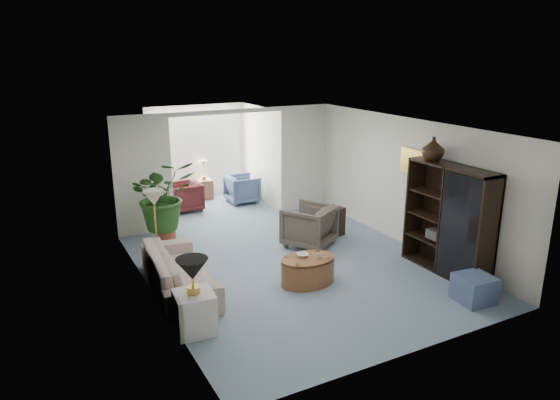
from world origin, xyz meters
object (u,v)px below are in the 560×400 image
sofa (179,270)px  plant_pot (166,236)px  coffee_table (308,270)px  coffee_bowl (302,255)px  wingback_chair (309,226)px  entertainment_cabinet (449,220)px  table_lamp (192,269)px  framed_picture (413,162)px  floor_lamp (154,198)px  sunroom_chair_maroon (185,197)px  side_table_dark (330,222)px  sunroom_table (204,189)px  ottoman (474,289)px  coffee_cup (319,256)px  end_table (195,312)px  sunroom_chair_blue (242,189)px  cabinet_urn (433,149)px

sofa → plant_pot: (0.36, 2.08, -0.17)m
coffee_table → coffee_bowl: size_ratio=4.86×
wingback_chair → entertainment_cabinet: entertainment_cabinet is taller
table_lamp → coffee_table: table_lamp is taller
framed_picture → floor_lamp: 4.81m
plant_pot → sunroom_chair_maroon: size_ratio=0.53×
side_table_dark → floor_lamp: bearing=177.1°
side_table_dark → entertainment_cabinet: (0.77, -2.45, 0.65)m
sofa → sunroom_chair_maroon: sunroom_chair_maroon is taller
entertainment_cabinet → sunroom_table: 6.66m
wingback_chair → ottoman: bearing=76.2°
table_lamp → coffee_cup: (2.29, 0.47, -0.43)m
end_table → coffee_table: bearing=15.0°
coffee_table → sunroom_chair_maroon: bearing=96.6°
end_table → wingback_chair: bearing=33.7°
framed_picture → side_table_dark: bearing=129.5°
coffee_cup → side_table_dark: (1.44, 1.85, -0.20)m
sunroom_chair_blue → plant_pot: bearing=129.4°
sofa → wingback_chair: bearing=-71.5°
coffee_bowl → sunroom_chair_maroon: bearing=96.2°
coffee_bowl → side_table_dark: side_table_dark is taller
table_lamp → side_table_dark: size_ratio=0.74×
coffee_cup → sunroom_chair_maroon: size_ratio=0.13×
table_lamp → cabinet_urn: cabinet_urn is taller
end_table → entertainment_cabinet: size_ratio=0.30×
end_table → sunroom_table: end_table is taller
floor_lamp → side_table_dark: size_ratio=0.60×
cabinet_urn → sunroom_chair_maroon: 6.05m
wingback_chair → sunroom_chair_blue: 3.36m
end_table → sofa: bearing=81.6°
cabinet_urn → table_lamp: bearing=-175.3°
framed_picture → sofa: bearing=176.9°
cabinet_urn → coffee_cup: bearing=177.4°
side_table_dark → sunroom_chair_blue: bearing=102.0°
ottoman → sunroom_chair_blue: 6.62m
sunroom_chair_maroon → ottoman: bearing=22.5°
framed_picture → table_lamp: size_ratio=1.14×
floor_lamp → ottoman: size_ratio=0.69×
ottoman → wingback_chair: bearing=108.1°
end_table → cabinet_urn: (4.50, 0.37, 1.80)m
sofa → coffee_cup: bearing=-107.6°
coffee_table → cabinet_urn: bearing=-4.9°
end_table → wingback_chair: (3.03, 2.02, 0.12)m
sunroom_chair_maroon → plant_pot: bearing=-26.0°
floor_lamp → entertainment_cabinet: bearing=-31.1°
sofa → sunroom_table: bearing=-18.9°
entertainment_cabinet → cabinet_urn: (0.00, 0.50, 1.15)m
end_table → entertainment_cabinet: entertainment_cabinet is taller
end_table → coffee_bowl: bearing=17.9°
sunroom_chair_blue → sunroom_table: bearing=46.7°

